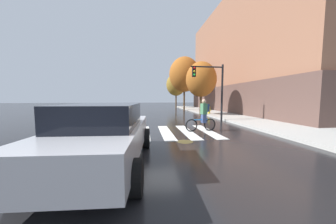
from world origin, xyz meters
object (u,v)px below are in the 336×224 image
street_tree_near (201,79)px  street_tree_far (176,85)px  cyclist (203,115)px  sedan_near (104,134)px  traffic_light_near (212,83)px  street_tree_mid (184,74)px  fire_hydrant (209,110)px  manhole_cover (185,142)px

street_tree_near → street_tree_far: size_ratio=0.86×
cyclist → street_tree_far: size_ratio=0.28×
sedan_near → street_tree_near: bearing=61.2°
traffic_light_near → street_tree_mid: street_tree_mid is taller
fire_hydrant → street_tree_near: bearing=-153.2°
traffic_light_near → cyclist: bearing=-117.8°
fire_hydrant → street_tree_near: (-1.11, -0.56, 3.05)m
cyclist → street_tree_mid: 15.59m
sedan_near → street_tree_far: size_ratio=0.76×
sedan_near → traffic_light_near: bearing=52.1°
manhole_cover → street_tree_mid: street_tree_mid is taller
fire_hydrant → street_tree_far: bearing=94.7°
street_tree_mid → sedan_near: bearing=-108.8°
manhole_cover → traffic_light_near: (3.24, 5.44, 2.86)m
street_tree_mid → street_tree_far: bearing=89.4°
manhole_cover → street_tree_far: size_ratio=0.10×
street_tree_far → street_tree_mid: bearing=-90.6°
traffic_light_near → street_tree_mid: 11.61m
traffic_light_near → fire_hydrant: traffic_light_near is taller
manhole_cover → street_tree_far: 24.34m
sedan_near → manhole_cover: bearing=38.4°
sedan_near → street_tree_mid: street_tree_mid is taller
manhole_cover → cyclist: cyclist is taller
manhole_cover → street_tree_near: size_ratio=0.12×
street_tree_near → street_tree_mid: street_tree_mid is taller
cyclist → fire_hydrant: 9.04m
street_tree_far → traffic_light_near: bearing=-92.1°
manhole_cover → street_tree_near: (3.89, 9.75, 3.58)m
cyclist → street_tree_near: (2.46, 7.74, 2.74)m
fire_hydrant → sedan_near: bearing=-121.6°
sedan_near → cyclist: bearing=45.3°
sedan_near → fire_hydrant: 14.54m
fire_hydrant → street_tree_near: street_tree_near is taller
street_tree_mid → street_tree_near: bearing=-89.6°
fire_hydrant → manhole_cover: bearing=-115.9°
cyclist → street_tree_near: bearing=72.4°
street_tree_far → sedan_near: bearing=-104.2°
cyclist → street_tree_mid: bearing=80.8°
traffic_light_near → street_tree_far: street_tree_far is taller
manhole_cover → street_tree_mid: size_ratio=0.09×
street_tree_near → street_tree_mid: size_ratio=0.71×
street_tree_near → traffic_light_near: bearing=-98.6°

